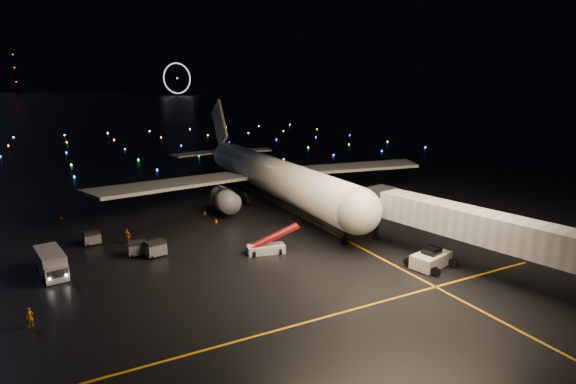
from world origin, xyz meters
The scene contains 19 objects.
ground centered at (0.00, 300.00, 0.00)m, with size 2000.00×2000.00×0.00m, color black.
lane_centre centered at (12.00, 15.00, 0.01)m, with size 0.25×80.00×0.02m, color #E6A20E.
lane_cross centered at (-5.00, -10.00, 0.01)m, with size 60.00×0.25×0.02m, color #E6A20E.
airliner centered at (11.25, 27.40, 7.82)m, with size 55.20×52.44×15.64m, color silver, non-canonical shape.
pushback_tug centered at (15.08, -6.20, 1.06)m, with size 4.47×2.34×2.13m, color silver.
belt_loader centered at (1.46, 5.36, 1.50)m, with size 6.19×1.69×3.00m, color silver, non-canonical shape.
service_truck centered at (-20.09, 10.01, 1.26)m, with size 2.17×6.86×2.53m, color silver.
crew_a centered at (-21.65, -0.50, 0.79)m, with size 0.58×0.38×1.59m, color orange.
crew_c centered at (-11.98, 15.69, 0.93)m, with size 1.09×0.45×1.86m, color orange.
safety_cone_0 centered at (0.18, 19.06, 0.27)m, with size 0.48×0.48×0.55m, color #E95100.
safety_cone_1 centered at (5.54, 24.65, 0.27)m, with size 0.48×0.48×0.54m, color #E95100.
safety_cone_2 centered at (0.01, 23.69, 0.28)m, with size 0.49×0.49×0.56m, color #E95100.
safety_cone_3 centered at (-18.81, 30.97, 0.22)m, with size 0.39×0.39×0.44m, color #E95100.
ferris_wheel centered at (170.00, 720.00, 26.00)m, with size 50.00×4.00×52.00m, color black, non-canonical shape.
radio_mast centered at (-60.00, 740.00, 32.00)m, with size 1.80×1.80×64.00m, color black.
taxiway_lights centered at (0.00, 106.00, 0.18)m, with size 164.00×92.00×0.36m, color black, non-canonical shape.
baggage_cart_0 centered at (-9.78, 10.08, 0.88)m, with size 2.07×1.45×1.76m, color slate.
baggage_cart_1 centered at (-11.57, 11.32, 0.81)m, with size 1.90×1.33×1.61m, color slate.
baggage_cart_2 centered at (-15.77, 17.38, 0.78)m, with size 1.84×1.29×1.56m, color slate.
Camera 1 is at (-18.34, -38.22, 18.62)m, focal length 28.00 mm.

